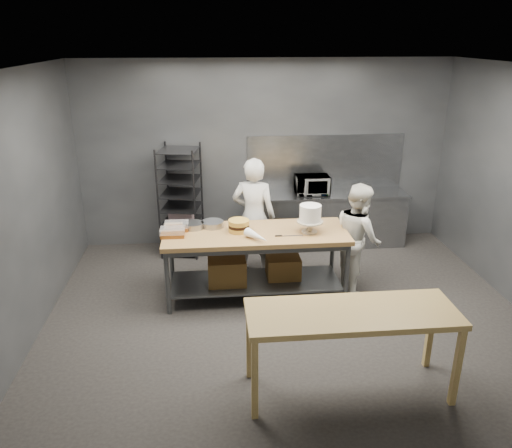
{
  "coord_description": "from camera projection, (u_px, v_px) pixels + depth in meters",
  "views": [
    {
      "loc": [
        -0.91,
        -5.46,
        3.33
      ],
      "look_at": [
        -0.34,
        0.49,
        1.05
      ],
      "focal_mm": 35.0,
      "sensor_mm": 36.0,
      "label": 1
    }
  ],
  "objects": [
    {
      "name": "cake_pans",
      "position": [
        204.0,
        225.0,
        6.64
      ],
      "size": [
        0.54,
        0.32,
        0.07
      ],
      "color": "gray",
      "rests_on": "work_table"
    },
    {
      "name": "chef_behind",
      "position": [
        254.0,
        217.0,
        7.19
      ],
      "size": [
        0.72,
        0.58,
        1.73
      ],
      "primitive_type": "imported",
      "rotation": [
        0.0,
        0.0,
        2.86
      ],
      "color": "silver",
      "rests_on": "ground"
    },
    {
      "name": "layer_cake",
      "position": [
        239.0,
        226.0,
        6.48
      ],
      "size": [
        0.27,
        0.27,
        0.16
      ],
      "color": "gold",
      "rests_on": "work_table"
    },
    {
      "name": "pastry_clamshells",
      "position": [
        175.0,
        229.0,
        6.44
      ],
      "size": [
        0.35,
        0.43,
        0.11
      ],
      "color": "#98591E",
      "rests_on": "work_table"
    },
    {
      "name": "near_counter",
      "position": [
        352.0,
        319.0,
        4.71
      ],
      "size": [
        2.0,
        0.7,
        0.9
      ],
      "color": "olive",
      "rests_on": "ground"
    },
    {
      "name": "microwave",
      "position": [
        312.0,
        185.0,
        8.06
      ],
      "size": [
        0.54,
        0.37,
        0.3
      ],
      "primitive_type": "imported",
      "color": "black",
      "rests_on": "back_counter"
    },
    {
      "name": "speed_rack",
      "position": [
        181.0,
        202.0,
        7.87
      ],
      "size": [
        0.7,
        0.74,
        1.75
      ],
      "color": "black",
      "rests_on": "ground"
    },
    {
      "name": "ground",
      "position": [
        287.0,
        314.0,
        6.35
      ],
      "size": [
        6.0,
        6.0,
        0.0
      ],
      "primitive_type": "plane",
      "color": "black",
      "rests_on": "ground"
    },
    {
      "name": "back_wall",
      "position": [
        265.0,
        154.0,
        8.14
      ],
      "size": [
        6.0,
        0.04,
        3.0
      ],
      "primitive_type": "cube",
      "color": "#4C4F54",
      "rests_on": "ground"
    },
    {
      "name": "offset_spatula",
      "position": [
        285.0,
        236.0,
        6.36
      ],
      "size": [
        0.36,
        0.02,
        0.02
      ],
      "color": "slate",
      "rests_on": "work_table"
    },
    {
      "name": "work_table",
      "position": [
        254.0,
        256.0,
        6.63
      ],
      "size": [
        2.4,
        0.9,
        0.92
      ],
      "color": "olive",
      "rests_on": "ground"
    },
    {
      "name": "frosted_cake_stand",
      "position": [
        310.0,
        215.0,
        6.4
      ],
      "size": [
        0.34,
        0.34,
        0.37
      ],
      "color": "#BCAF96",
      "rests_on": "work_table"
    },
    {
      "name": "back_counter",
      "position": [
        327.0,
        219.0,
        8.3
      ],
      "size": [
        2.6,
        0.6,
        0.9
      ],
      "color": "slate",
      "rests_on": "ground"
    },
    {
      "name": "piping_bag",
      "position": [
        257.0,
        236.0,
        6.19
      ],
      "size": [
        0.32,
        0.38,
        0.12
      ],
      "primitive_type": "cone",
      "rotation": [
        1.57,
        0.0,
        0.61
      ],
      "color": "white",
      "rests_on": "work_table"
    },
    {
      "name": "splashback_panel",
      "position": [
        325.0,
        162.0,
        8.26
      ],
      "size": [
        2.6,
        0.02,
        0.9
      ],
      "primitive_type": "cube",
      "color": "slate",
      "rests_on": "back_counter"
    },
    {
      "name": "chef_right",
      "position": [
        358.0,
        237.0,
        6.75
      ],
      "size": [
        0.66,
        0.8,
        1.51
      ],
      "primitive_type": "imported",
      "rotation": [
        0.0,
        0.0,
        1.7
      ],
      "color": "silver",
      "rests_on": "ground"
    }
  ]
}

